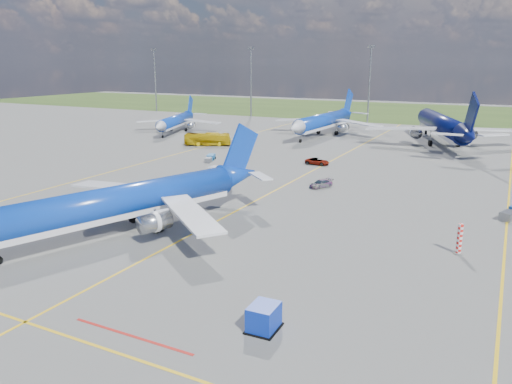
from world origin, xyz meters
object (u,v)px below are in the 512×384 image
at_px(warning_post, 460,239).
at_px(service_car_b, 317,161).
at_px(bg_jet_nw, 176,132).
at_px(uld_container, 264,317).
at_px(apron_bus, 207,139).
at_px(baggage_tug_c, 210,158).
at_px(service_car_c, 321,184).
at_px(main_airliner, 126,232).
at_px(bg_jet_nnw, 323,136).
at_px(bg_jet_n, 440,144).
at_px(service_car_a, 243,158).

distance_m(warning_post, service_car_b, 43.76).
xyz_separation_m(bg_jet_nw, service_car_b, (48.11, -23.71, 0.60)).
xyz_separation_m(uld_container, service_car_b, (-16.62, 55.48, -0.30)).
bearing_deg(apron_bus, baggage_tug_c, -171.39).
bearing_deg(service_car_c, main_airliner, -86.40).
distance_m(bg_jet_nw, main_airliner, 80.09).
xyz_separation_m(bg_jet_nnw, service_car_b, (11.49, -35.35, 0.60)).
height_order(bg_jet_nnw, uld_container, bg_jet_nnw).
relative_size(bg_jet_nnw, service_car_b, 9.21).
relative_size(bg_jet_n, baggage_tug_c, 10.31).
xyz_separation_m(warning_post, service_car_c, (-20.79, 18.80, -0.93)).
bearing_deg(service_car_c, apron_bus, 171.33).
bearing_deg(service_car_b, service_car_c, -155.99).
relative_size(warning_post, apron_bus, 0.30).
bearing_deg(service_car_b, apron_bus, 74.46).
xyz_separation_m(uld_container, baggage_tug_c, (-35.91, 50.11, -0.44)).
bearing_deg(service_car_a, apron_bus, 128.24).
bearing_deg(bg_jet_n, main_airliner, 53.96).
bearing_deg(baggage_tug_c, service_car_c, -41.59).
relative_size(bg_jet_n, uld_container, 20.84).
height_order(main_airliner, apron_bus, main_airliner).
bearing_deg(service_car_c, bg_jet_nw, 170.42).
xyz_separation_m(apron_bus, service_car_a, (15.99, -13.14, -0.71)).
distance_m(bg_jet_nnw, apron_bus, 31.59).
bearing_deg(bg_jet_nnw, bg_jet_n, 1.94).
bearing_deg(main_airliner, uld_container, -7.35).
height_order(apron_bus, service_car_b, apron_bus).
distance_m(uld_container, service_car_a, 59.43).
distance_m(apron_bus, service_car_c, 43.16).
relative_size(warning_post, bg_jet_nw, 0.09).
relative_size(bg_jet_nnw, apron_bus, 3.93).
height_order(bg_jet_nw, uld_container, bg_jet_nw).
bearing_deg(warning_post, bg_jet_nw, 142.33).
height_order(warning_post, bg_jet_n, bg_jet_n).
relative_size(warning_post, service_car_a, 0.73).
distance_m(uld_container, apron_bus, 79.15).
xyz_separation_m(bg_jet_nw, bg_jet_n, (64.63, 11.00, 0.00)).
bearing_deg(service_car_a, baggage_tug_c, -179.95).
distance_m(bg_jet_n, service_car_b, 38.45).
relative_size(bg_jet_nw, bg_jet_nnw, 0.81).
bearing_deg(bg_jet_nw, service_car_c, -54.06).
xyz_separation_m(uld_container, service_car_a, (-29.71, 51.47, -0.20)).
bearing_deg(baggage_tug_c, uld_container, -74.28).
bearing_deg(baggage_tug_c, bg_jet_nnw, 59.27).
xyz_separation_m(bg_jet_n, baggage_tug_c, (-35.81, -40.08, 0.47)).
distance_m(main_airliner, apron_bus, 58.27).
bearing_deg(bg_jet_nnw, service_car_c, -67.48).
height_order(bg_jet_n, baggage_tug_c, bg_jet_n).
xyz_separation_m(main_airliner, service_car_c, (11.94, 28.63, 0.57)).
relative_size(bg_jet_n, apron_bus, 4.64).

